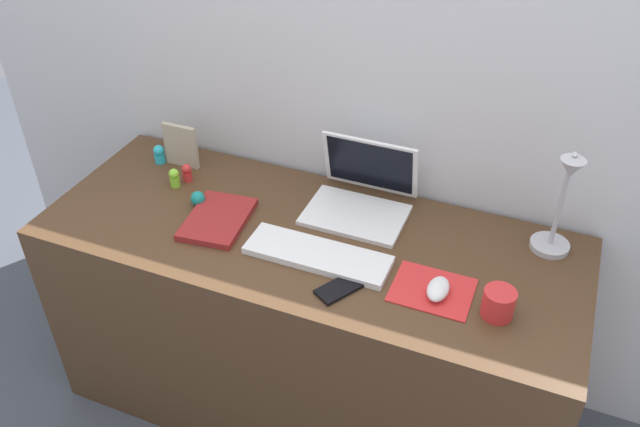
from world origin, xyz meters
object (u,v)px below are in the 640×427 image
laptop (362,192)px  desk_lamp (560,208)px  notebook_pad (218,219)px  coffee_mug (498,303)px  toy_figurine_lime (174,177)px  toy_figurine_cyan (159,154)px  keyboard (318,255)px  toy_figurine_red (187,172)px  picture_frame (181,146)px  toy_figurine_teal (198,199)px  mouse (438,289)px  cell_phone (340,288)px

laptop → desk_lamp: 0.57m
desk_lamp → notebook_pad: (-0.93, -0.22, -0.15)m
desk_lamp → notebook_pad: bearing=-167.0°
laptop → coffee_mug: laptop is taller
coffee_mug → toy_figurine_lime: coffee_mug is taller
toy_figurine_cyan → toy_figurine_lime: bearing=-39.8°
keyboard → coffee_mug: (0.50, -0.03, 0.03)m
coffee_mug → toy_figurine_red: size_ratio=1.37×
desk_lamp → picture_frame: (-1.20, 0.02, -0.09)m
toy_figurine_teal → picture_frame: bearing=132.5°
laptop → notebook_pad: size_ratio=1.25×
notebook_pad → desk_lamp: bearing=6.3°
laptop → toy_figurine_cyan: 0.72m
notebook_pad → toy_figurine_teal: bearing=145.3°
laptop → picture_frame: bearing=-179.9°
mouse → notebook_pad: size_ratio=0.40×
picture_frame → coffee_mug: size_ratio=1.83×
desk_lamp → toy_figurine_cyan: desk_lamp is taller
laptop → toy_figurine_lime: bearing=-168.6°
mouse → coffee_mug: 0.16m
mouse → cell_phone: 0.26m
notebook_pad → toy_figurine_lime: toy_figurine_lime is taller
keyboard → cell_phone: (0.10, -0.10, -0.01)m
cell_phone → notebook_pad: notebook_pad is taller
cell_phone → toy_figurine_red: bearing=-174.0°
toy_figurine_teal → cell_phone: bearing=-19.3°
toy_figurine_red → picture_frame: bearing=130.2°
cell_phone → notebook_pad: bearing=-166.5°
toy_figurine_cyan → mouse: bearing=-15.2°
notebook_pad → coffee_mug: bearing=-11.6°
notebook_pad → toy_figurine_red: toy_figurine_red is taller
mouse → toy_figurine_teal: (-0.78, 0.11, 0.00)m
keyboard → toy_figurine_lime: size_ratio=6.53×
mouse → desk_lamp: bearing=48.1°
toy_figurine_red → notebook_pad: bearing=-38.4°
desk_lamp → coffee_mug: (-0.09, -0.29, -0.12)m
mouse → toy_figurine_cyan: 1.07m
keyboard → laptop: bearing=83.4°
keyboard → notebook_pad: 0.34m
picture_frame → toy_figurine_teal: picture_frame is taller
keyboard → toy_figurine_red: bearing=159.8°
toy_figurine_cyan → toy_figurine_lime: 0.16m
keyboard → toy_figurine_teal: (-0.44, 0.09, 0.01)m
toy_figurine_red → cell_phone: bearing=-24.8°
desk_lamp → toy_figurine_teal: desk_lamp is taller
toy_figurine_red → toy_figurine_lime: 0.05m
laptop → toy_figurine_cyan: laptop is taller
laptop → coffee_mug: 0.56m
keyboard → toy_figurine_lime: bearing=164.5°
desk_lamp → toy_figurine_cyan: size_ratio=5.51×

